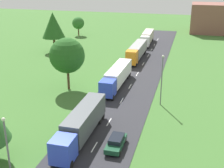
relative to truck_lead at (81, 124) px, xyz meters
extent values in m
cube|color=#2B2B30|center=(2.21, 8.68, -2.14)|extent=(10.00, 140.00, 0.06)
cube|color=white|center=(2.21, -1.63, -2.11)|extent=(0.16, 2.40, 0.01)
cube|color=white|center=(2.21, 5.21, -2.11)|extent=(0.16, 2.40, 0.01)
cube|color=white|center=(2.21, 13.10, -2.11)|extent=(0.16, 2.40, 0.01)
cube|color=white|center=(2.21, 19.97, -2.11)|extent=(0.16, 2.40, 0.01)
cube|color=white|center=(2.21, 27.47, -2.11)|extent=(0.16, 2.40, 0.01)
cube|color=white|center=(2.21, 35.22, -2.11)|extent=(0.16, 2.40, 0.01)
cube|color=white|center=(2.21, 42.72, -2.11)|extent=(0.16, 2.40, 0.01)
cube|color=white|center=(2.21, 49.01, -2.11)|extent=(0.16, 2.40, 0.01)
cube|color=white|center=(2.21, 55.16, -2.11)|extent=(0.16, 2.40, 0.01)
cube|color=white|center=(2.21, 63.04, -2.11)|extent=(0.16, 2.40, 0.01)
cube|color=blue|center=(-0.01, -5.78, -0.24)|extent=(2.44, 2.77, 2.76)
cube|color=black|center=(-0.01, -7.10, 0.26)|extent=(2.10, 0.10, 1.21)
cube|color=#4C5156|center=(0.00, 1.32, 0.14)|extent=(2.52, 10.75, 2.91)
cube|color=black|center=(0.00, 1.32, -1.51)|extent=(0.92, 10.21, 0.24)
cylinder|color=black|center=(1.04, -6.47, -1.61)|extent=(0.35, 1.00, 1.00)
cylinder|color=black|center=(-1.06, -6.47, -1.61)|extent=(0.35, 1.00, 1.00)
cylinder|color=black|center=(1.06, 4.55, -1.61)|extent=(0.35, 1.00, 1.00)
cylinder|color=black|center=(-1.04, 4.55, -1.61)|extent=(0.35, 1.00, 1.00)
cylinder|color=black|center=(1.06, 5.84, -1.61)|extent=(0.35, 1.00, 1.00)
cylinder|color=black|center=(-1.04, 5.84, -1.61)|extent=(0.35, 1.00, 1.00)
cube|color=blue|center=(-0.35, 13.54, -0.27)|extent=(2.48, 2.68, 2.68)
cube|color=black|center=(-0.37, 12.28, 0.21)|extent=(2.10, 0.14, 1.18)
cube|color=white|center=(-0.22, 20.89, 0.02)|extent=(2.69, 11.40, 2.66)
cube|color=black|center=(-0.22, 20.89, -1.51)|extent=(1.08, 10.80, 0.24)
cylinder|color=black|center=(0.69, 12.86, -1.61)|extent=(0.37, 1.01, 1.00)
cylinder|color=black|center=(-1.41, 12.90, -1.61)|extent=(0.37, 1.01, 1.00)
cylinder|color=black|center=(0.89, 24.28, -1.61)|extent=(0.37, 1.01, 1.00)
cylinder|color=black|center=(-1.21, 24.31, -1.61)|extent=(0.37, 1.01, 1.00)
cylinder|color=black|center=(0.91, 25.64, -1.61)|extent=(0.37, 1.01, 1.00)
cylinder|color=black|center=(-1.19, 25.67, -1.61)|extent=(0.37, 1.01, 1.00)
cube|color=orange|center=(-0.11, 32.92, -0.09)|extent=(2.46, 2.60, 3.05)
cube|color=black|center=(-0.12, 31.69, 0.46)|extent=(2.10, 0.12, 1.34)
cube|color=gray|center=(-0.05, 40.48, 0.04)|extent=(2.60, 11.85, 2.70)
cube|color=black|center=(-0.05, 40.48, -1.51)|extent=(0.99, 11.25, 0.24)
cylinder|color=black|center=(0.93, 32.27, -1.61)|extent=(0.36, 1.00, 1.00)
cylinder|color=black|center=(-1.17, 32.29, -1.61)|extent=(0.36, 1.00, 1.00)
cylinder|color=black|center=(1.03, 44.02, -1.61)|extent=(0.36, 1.00, 1.00)
cylinder|color=black|center=(-1.07, 44.03, -1.61)|extent=(0.36, 1.00, 1.00)
cylinder|color=black|center=(1.04, 45.43, -1.61)|extent=(0.36, 1.00, 1.00)
cylinder|color=black|center=(-1.06, 45.45, -1.61)|extent=(0.36, 1.00, 1.00)
cube|color=white|center=(0.04, 50.88, -0.22)|extent=(2.50, 2.41, 2.78)
cube|color=black|center=(0.06, 49.76, 0.28)|extent=(2.10, 0.15, 1.22)
cube|color=beige|center=(-0.13, 57.28, 0.03)|extent=(2.75, 9.81, 2.69)
cube|color=black|center=(-0.13, 57.28, -1.51)|extent=(1.14, 9.28, 0.24)
cylinder|color=black|center=(1.10, 50.32, -1.61)|extent=(0.38, 1.01, 1.00)
cylinder|color=black|center=(-1.00, 50.26, -1.61)|extent=(0.38, 1.01, 1.00)
cylinder|color=black|center=(0.85, 60.23, -1.61)|extent=(0.38, 1.01, 1.00)
cylinder|color=black|center=(-1.25, 60.17, -1.61)|extent=(0.38, 1.01, 1.00)
cylinder|color=black|center=(0.82, 61.40, -1.61)|extent=(0.38, 1.01, 1.00)
cylinder|color=black|center=(-1.28, 61.34, -1.61)|extent=(0.38, 1.01, 1.00)
cube|color=#19472D|center=(4.83, -1.15, -1.48)|extent=(1.86, 4.45, 0.62)
cube|color=black|center=(4.83, -0.93, -0.91)|extent=(1.55, 2.50, 0.53)
cylinder|color=black|center=(5.63, -2.66, -1.79)|extent=(0.23, 0.64, 0.64)
cylinder|color=black|center=(4.01, -2.65, -1.79)|extent=(0.23, 0.64, 0.64)
cylinder|color=black|center=(5.66, 0.35, -1.79)|extent=(0.23, 0.64, 0.64)
cylinder|color=black|center=(4.04, 0.37, -1.79)|extent=(0.23, 0.64, 0.64)
cylinder|color=slate|center=(-3.81, -10.25, 1.44)|extent=(0.18, 0.18, 7.23)
sphere|color=silver|center=(-3.81, -10.25, 5.18)|extent=(0.36, 0.36, 0.36)
cylinder|color=slate|center=(8.61, 13.34, 1.83)|extent=(0.18, 0.18, 8.01)
sphere|color=silver|center=(8.61, 13.34, 5.95)|extent=(0.36, 0.36, 0.36)
cylinder|color=#513823|center=(-8.51, 16.11, -0.20)|extent=(0.44, 0.44, 3.95)
sphere|color=#23561E|center=(-8.51, 16.11, 4.15)|extent=(6.34, 6.34, 6.34)
cylinder|color=#513823|center=(-22.65, 40.52, -0.25)|extent=(0.62, 0.62, 3.86)
cone|color=#23561E|center=(-22.65, 40.52, 4.97)|extent=(5.98, 5.98, 6.58)
cylinder|color=#513823|center=(-24.35, 62.94, -0.87)|extent=(0.41, 0.41, 2.61)
sphere|color=#2D6628|center=(-24.35, 62.94, 1.93)|extent=(4.00, 4.00, 4.00)
cube|color=brown|center=(19.74, 79.69, 2.78)|extent=(16.17, 11.60, 9.90)
camera|label=1|loc=(12.63, -32.29, 18.28)|focal=48.71mm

